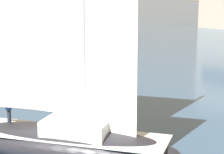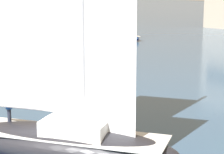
{
  "view_description": "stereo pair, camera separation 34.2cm",
  "coord_description": "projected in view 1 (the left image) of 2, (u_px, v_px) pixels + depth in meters",
  "views": [
    {
      "loc": [
        16.76,
        -12.11,
        8.75
      ],
      "look_at": [
        0.0,
        3.0,
        4.01
      ],
      "focal_mm": 70.0,
      "sensor_mm": 36.0,
      "label": 1
    },
    {
      "loc": [
        16.99,
        -11.85,
        8.75
      ],
      "look_at": [
        0.0,
        3.0,
        4.01
      ],
      "focal_mm": 70.0,
      "sensor_mm": 36.0,
      "label": 2
    }
  ],
  "objects": [
    {
      "name": "sailboat_main",
      "position": [
        68.0,
        140.0,
        21.66
      ],
      "size": [
        11.6,
        8.71,
        15.89
      ],
      "color": "#232328",
      "rests_on": "ground"
    },
    {
      "name": "sailboat_moored_near_marina",
      "position": [
        127.0,
        36.0,
        71.59
      ],
      "size": [
        5.96,
        4.08,
        8.06
      ],
      "color": "navy",
      "rests_on": "ground"
    }
  ]
}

